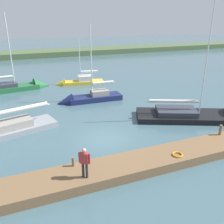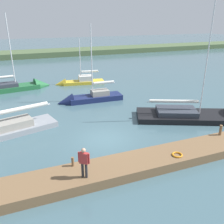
{
  "view_description": "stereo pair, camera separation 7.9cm",
  "coord_description": "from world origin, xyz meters",
  "px_view_note": "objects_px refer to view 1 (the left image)",
  "views": [
    {
      "loc": [
        5.52,
        15.28,
        8.59
      ],
      "look_at": [
        -0.69,
        -0.47,
        1.93
      ],
      "focal_mm": 38.67,
      "sensor_mm": 36.0,
      "label": 1
    },
    {
      "loc": [
        5.45,
        15.31,
        8.59
      ],
      "look_at": [
        -0.69,
        -0.47,
        1.93
      ],
      "focal_mm": 38.67,
      "sensor_mm": 36.0,
      "label": 2
    }
  ],
  "objects_px": {
    "sailboat_mid_channel": "(213,118)",
    "sailboat_inner_slip": "(76,83)",
    "life_ring_buoy": "(177,155)",
    "person_on_dock": "(85,161)",
    "sailboat_behind_pier": "(23,87)",
    "sailboat_far_left": "(86,100)",
    "mooring_post_near": "(73,162)",
    "mooring_post_far": "(220,130)"
  },
  "relations": [
    {
      "from": "sailboat_mid_channel",
      "to": "sailboat_inner_slip",
      "type": "xyz_separation_m",
      "value": [
        8.59,
        -16.58,
        0.06
      ]
    },
    {
      "from": "life_ring_buoy",
      "to": "person_on_dock",
      "type": "distance_m",
      "value": 6.01
    },
    {
      "from": "sailboat_behind_pier",
      "to": "sailboat_far_left",
      "type": "xyz_separation_m",
      "value": [
        -6.17,
        7.7,
        -0.02
      ]
    },
    {
      "from": "mooring_post_near",
      "to": "sailboat_far_left",
      "type": "xyz_separation_m",
      "value": [
        -4.29,
        -12.52,
        -0.69
      ]
    },
    {
      "from": "mooring_post_near",
      "to": "sailboat_inner_slip",
      "type": "relative_size",
      "value": 0.08
    },
    {
      "from": "life_ring_buoy",
      "to": "sailboat_behind_pier",
      "type": "relative_size",
      "value": 0.07
    },
    {
      "from": "mooring_post_far",
      "to": "person_on_dock",
      "type": "distance_m",
      "value": 10.6
    },
    {
      "from": "sailboat_inner_slip",
      "to": "sailboat_far_left",
      "type": "bearing_deg",
      "value": 92.9
    },
    {
      "from": "person_on_dock",
      "to": "sailboat_inner_slip",
      "type": "bearing_deg",
      "value": -154.09
    },
    {
      "from": "sailboat_inner_slip",
      "to": "sailboat_mid_channel",
      "type": "bearing_deg",
      "value": 126.06
    },
    {
      "from": "mooring_post_far",
      "to": "sailboat_far_left",
      "type": "bearing_deg",
      "value": -62.3
    },
    {
      "from": "sailboat_behind_pier",
      "to": "sailboat_mid_channel",
      "type": "bearing_deg",
      "value": -55.08
    },
    {
      "from": "person_on_dock",
      "to": "mooring_post_far",
      "type": "bearing_deg",
      "value": 135.18
    },
    {
      "from": "mooring_post_near",
      "to": "mooring_post_far",
      "type": "relative_size",
      "value": 0.73
    },
    {
      "from": "mooring_post_far",
      "to": "sailboat_far_left",
      "type": "distance_m",
      "value": 14.16
    },
    {
      "from": "mooring_post_far",
      "to": "sailboat_behind_pier",
      "type": "distance_m",
      "value": 23.91
    },
    {
      "from": "sailboat_far_left",
      "to": "sailboat_mid_channel",
      "type": "bearing_deg",
      "value": 138.32
    },
    {
      "from": "sailboat_mid_channel",
      "to": "person_on_dock",
      "type": "relative_size",
      "value": 6.68
    },
    {
      "from": "mooring_post_far",
      "to": "sailboat_mid_channel",
      "type": "distance_m",
      "value": 4.62
    },
    {
      "from": "mooring_post_far",
      "to": "person_on_dock",
      "type": "xyz_separation_m",
      "value": [
        10.51,
        1.26,
        0.64
      ]
    },
    {
      "from": "life_ring_buoy",
      "to": "sailboat_far_left",
      "type": "height_order",
      "value": "sailboat_far_left"
    },
    {
      "from": "sailboat_far_left",
      "to": "person_on_dock",
      "type": "bearing_deg",
      "value": 76.07
    },
    {
      "from": "mooring_post_near",
      "to": "sailboat_far_left",
      "type": "distance_m",
      "value": 13.25
    },
    {
      "from": "mooring_post_far",
      "to": "sailboat_inner_slip",
      "type": "bearing_deg",
      "value": -73.95
    },
    {
      "from": "sailboat_inner_slip",
      "to": "mooring_post_far",
      "type": "bearing_deg",
      "value": 114.73
    },
    {
      "from": "mooring_post_far",
      "to": "sailboat_inner_slip",
      "type": "relative_size",
      "value": 0.11
    },
    {
      "from": "person_on_dock",
      "to": "sailboat_behind_pier",
      "type": "bearing_deg",
      "value": -135.76
    },
    {
      "from": "mooring_post_near",
      "to": "person_on_dock",
      "type": "xyz_separation_m",
      "value": [
        -0.35,
        1.26,
        0.74
      ]
    },
    {
      "from": "sailboat_behind_pier",
      "to": "person_on_dock",
      "type": "relative_size",
      "value": 5.73
    },
    {
      "from": "sailboat_mid_channel",
      "to": "person_on_dock",
      "type": "height_order",
      "value": "sailboat_mid_channel"
    },
    {
      "from": "life_ring_buoy",
      "to": "sailboat_far_left",
      "type": "distance_m",
      "value": 13.91
    },
    {
      "from": "person_on_dock",
      "to": "sailboat_mid_channel",
      "type": "bearing_deg",
      "value": 148.31
    },
    {
      "from": "mooring_post_far",
      "to": "sailboat_mid_channel",
      "type": "height_order",
      "value": "sailboat_mid_channel"
    },
    {
      "from": "sailboat_mid_channel",
      "to": "sailboat_behind_pier",
      "type": "height_order",
      "value": "sailboat_mid_channel"
    },
    {
      "from": "sailboat_inner_slip",
      "to": "sailboat_behind_pier",
      "type": "bearing_deg",
      "value": 8.15
    },
    {
      "from": "mooring_post_near",
      "to": "person_on_dock",
      "type": "bearing_deg",
      "value": 105.52
    },
    {
      "from": "life_ring_buoy",
      "to": "person_on_dock",
      "type": "xyz_separation_m",
      "value": [
        5.93,
        0.02,
        0.97
      ]
    },
    {
      "from": "mooring_post_near",
      "to": "person_on_dock",
      "type": "height_order",
      "value": "person_on_dock"
    },
    {
      "from": "sailboat_far_left",
      "to": "person_on_dock",
      "type": "relative_size",
      "value": 5.04
    },
    {
      "from": "sailboat_mid_channel",
      "to": "sailboat_inner_slip",
      "type": "bearing_deg",
      "value": 141.11
    },
    {
      "from": "sailboat_far_left",
      "to": "life_ring_buoy",
      "type": "bearing_deg",
      "value": 100.25
    },
    {
      "from": "mooring_post_far",
      "to": "sailboat_behind_pier",
      "type": "bearing_deg",
      "value": -57.78
    }
  ]
}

